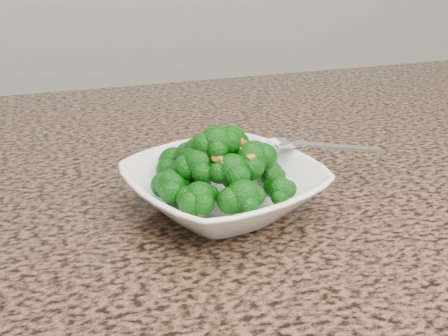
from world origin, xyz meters
name	(u,v)px	position (x,y,z in m)	size (l,w,h in m)	color
granite_counter	(256,205)	(0.00, 0.30, 0.89)	(1.64, 1.04, 0.03)	brown
bowl	(224,189)	(-0.05, 0.27, 0.93)	(0.20, 0.20, 0.05)	white
broccoli_pile	(224,140)	(-0.05, 0.27, 0.98)	(0.18, 0.18, 0.06)	#0B4E09
garlic_topping	(224,109)	(-0.05, 0.27, 1.02)	(0.11, 0.11, 0.01)	#B77E2C
fork	(300,143)	(0.05, 0.30, 0.96)	(0.18, 0.03, 0.01)	silver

